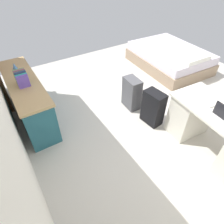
# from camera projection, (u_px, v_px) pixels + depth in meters

# --- Properties ---
(ground_plane) EXTENTS (5.78, 5.78, 0.00)m
(ground_plane) POSITION_uv_depth(u_px,v_px,m) (150.00, 107.00, 3.86)
(ground_plane) COLOR beige
(desk) EXTENTS (1.49, 0.79, 0.75)m
(desk) POSITION_uv_depth(u_px,v_px,m) (215.00, 133.00, 2.79)
(desk) COLOR silver
(desk) RESTS_ON ground_plane
(credenza) EXTENTS (1.80, 0.48, 0.77)m
(credenza) POSITION_uv_depth(u_px,v_px,m) (28.00, 99.00, 3.40)
(credenza) COLOR #235B6B
(credenza) RESTS_ON ground_plane
(bed) EXTENTS (1.98, 1.51, 0.58)m
(bed) POSITION_uv_depth(u_px,v_px,m) (169.00, 58.00, 4.96)
(bed) COLOR gray
(bed) RESTS_ON ground_plane
(suitcase_black) EXTENTS (0.38, 0.25, 0.62)m
(suitcase_black) POSITION_uv_depth(u_px,v_px,m) (153.00, 108.00, 3.34)
(suitcase_black) COLOR black
(suitcase_black) RESTS_ON ground_plane
(suitcase_spare_grey) EXTENTS (0.37, 0.24, 0.61)m
(suitcase_spare_grey) POSITION_uv_depth(u_px,v_px,m) (132.00, 93.00, 3.68)
(suitcase_spare_grey) COLOR #4C4C51
(suitcase_spare_grey) RESTS_ON ground_plane
(computer_mouse) EXTENTS (0.07, 0.11, 0.03)m
(computer_mouse) POSITION_uv_depth(u_px,v_px,m) (212.00, 105.00, 2.67)
(computer_mouse) COLOR white
(computer_mouse) RESTS_ON desk
(book_row) EXTENTS (0.23, 0.17, 0.23)m
(book_row) POSITION_uv_depth(u_px,v_px,m) (22.00, 78.00, 2.98)
(book_row) COLOR #6148B1
(book_row) RESTS_ON credenza
(figurine_small) EXTENTS (0.08, 0.08, 0.11)m
(figurine_small) POSITION_uv_depth(u_px,v_px,m) (14.00, 66.00, 3.40)
(figurine_small) COLOR #4C7FBF
(figurine_small) RESTS_ON credenza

